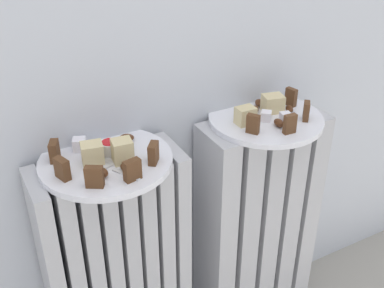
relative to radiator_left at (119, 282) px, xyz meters
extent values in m
cube|color=#B2B2B7|center=(-0.06, 0.00, 0.02)|extent=(0.03, 0.13, 0.59)
cube|color=#B2B2B7|center=(-0.02, 0.00, 0.02)|extent=(0.03, 0.13, 0.59)
cube|color=#B2B2B7|center=(0.02, 0.00, 0.02)|extent=(0.03, 0.13, 0.59)
cube|color=#B2B2B7|center=(0.06, 0.00, 0.02)|extent=(0.03, 0.13, 0.59)
cube|color=#B2B2B7|center=(0.10, 0.00, 0.02)|extent=(0.03, 0.13, 0.59)
cube|color=#B2B2B7|center=(0.14, 0.00, 0.02)|extent=(0.03, 0.13, 0.59)
cube|color=#B2B2B7|center=(0.25, 0.00, 0.02)|extent=(0.05, 0.13, 0.59)
cube|color=#B2B2B7|center=(0.31, 0.00, 0.02)|extent=(0.05, 0.13, 0.59)
cube|color=#B2B2B7|center=(0.37, 0.00, 0.02)|extent=(0.05, 0.13, 0.59)
cube|color=#B2B2B7|center=(0.43, 0.00, 0.02)|extent=(0.05, 0.13, 0.59)
cube|color=#B2B2B7|center=(0.50, 0.00, 0.02)|extent=(0.05, 0.13, 0.59)
cylinder|color=white|center=(0.00, 0.00, 0.32)|extent=(0.26, 0.26, 0.01)
cylinder|color=white|center=(0.37, 0.00, 0.32)|extent=(0.26, 0.26, 0.01)
cube|color=#56351E|center=(-0.09, 0.04, 0.35)|extent=(0.03, 0.03, 0.04)
cube|color=#56351E|center=(-0.09, -0.03, 0.35)|extent=(0.02, 0.03, 0.04)
cube|color=#56351E|center=(-0.05, -0.08, 0.35)|extent=(0.03, 0.03, 0.04)
cube|color=#56351E|center=(0.02, -0.09, 0.35)|extent=(0.03, 0.02, 0.04)
cube|color=#56351E|center=(0.07, -0.06, 0.35)|extent=(0.03, 0.03, 0.04)
cube|color=beige|center=(0.03, -0.03, 0.35)|extent=(0.04, 0.04, 0.04)
cube|color=beige|center=(-0.03, -0.01, 0.35)|extent=(0.05, 0.04, 0.04)
cube|color=white|center=(-0.03, 0.05, 0.34)|extent=(0.03, 0.03, 0.02)
cube|color=white|center=(-0.01, 0.03, 0.34)|extent=(0.03, 0.03, 0.02)
ellipsoid|color=#4C2814|center=(0.05, 0.01, 0.33)|extent=(0.03, 0.03, 0.01)
ellipsoid|color=#4C2814|center=(0.06, 0.04, 0.33)|extent=(0.04, 0.03, 0.01)
ellipsoid|color=#4C2814|center=(0.02, -0.06, 0.33)|extent=(0.02, 0.03, 0.01)
ellipsoid|color=#4C2814|center=(-0.03, -0.06, 0.33)|extent=(0.03, 0.03, 0.02)
cylinder|color=white|center=(0.01, 0.01, 0.34)|extent=(0.04, 0.04, 0.02)
cylinder|color=red|center=(0.01, 0.01, 0.34)|extent=(0.03, 0.03, 0.01)
cube|color=#56351E|center=(0.30, -0.05, 0.35)|extent=(0.03, 0.03, 0.04)
cube|color=#56351E|center=(0.37, -0.09, 0.35)|extent=(0.03, 0.01, 0.04)
cube|color=#56351E|center=(0.44, -0.05, 0.35)|extent=(0.03, 0.03, 0.04)
cube|color=#56351E|center=(0.46, 0.02, 0.35)|extent=(0.02, 0.03, 0.04)
cube|color=beige|center=(0.40, 0.01, 0.35)|extent=(0.05, 0.05, 0.04)
cube|color=beige|center=(0.31, -0.01, 0.35)|extent=(0.04, 0.03, 0.04)
cube|color=white|center=(0.39, -0.04, 0.34)|extent=(0.03, 0.03, 0.02)
cube|color=white|center=(0.36, -0.02, 0.34)|extent=(0.03, 0.03, 0.02)
ellipsoid|color=#4C2814|center=(0.39, 0.05, 0.33)|extent=(0.03, 0.03, 0.01)
ellipsoid|color=#4C2814|center=(0.36, 0.03, 0.33)|extent=(0.03, 0.03, 0.02)
ellipsoid|color=#4C2814|center=(0.43, -0.01, 0.33)|extent=(0.02, 0.03, 0.01)
ellipsoid|color=#4C2814|center=(0.37, -0.05, 0.33)|extent=(0.02, 0.03, 0.02)
cube|color=silver|center=(0.01, -0.07, 0.33)|extent=(0.03, 0.06, 0.00)
cube|color=silver|center=(-0.01, -0.03, 0.33)|extent=(0.03, 0.03, 0.00)
camera|label=1|loc=(-0.22, -0.76, 0.80)|focal=44.89mm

